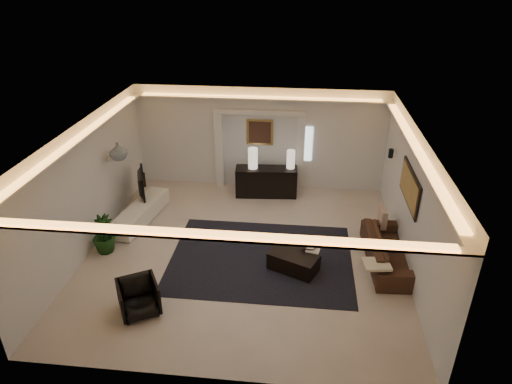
# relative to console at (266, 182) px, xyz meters

# --- Properties ---
(floor) EXTENTS (7.00, 7.00, 0.00)m
(floor) POSITION_rel_console_xyz_m (-0.24, -2.88, -0.40)
(floor) COLOR beige
(floor) RESTS_ON ground
(ceiling) EXTENTS (7.00, 7.00, 0.00)m
(ceiling) POSITION_rel_console_xyz_m (-0.24, -2.88, 2.50)
(ceiling) COLOR white
(ceiling) RESTS_ON ground
(wall_back) EXTENTS (7.00, 0.00, 7.00)m
(wall_back) POSITION_rel_console_xyz_m (-0.24, 0.62, 1.05)
(wall_back) COLOR silver
(wall_back) RESTS_ON ground
(wall_front) EXTENTS (7.00, 0.00, 7.00)m
(wall_front) POSITION_rel_console_xyz_m (-0.24, -6.38, 1.05)
(wall_front) COLOR silver
(wall_front) RESTS_ON ground
(wall_left) EXTENTS (0.00, 7.00, 7.00)m
(wall_left) POSITION_rel_console_xyz_m (-3.74, -2.88, 1.05)
(wall_left) COLOR silver
(wall_left) RESTS_ON ground
(wall_right) EXTENTS (0.00, 7.00, 7.00)m
(wall_right) POSITION_rel_console_xyz_m (3.26, -2.88, 1.05)
(wall_right) COLOR silver
(wall_right) RESTS_ON ground
(cove_soffit) EXTENTS (7.00, 7.00, 0.04)m
(cove_soffit) POSITION_rel_console_xyz_m (-0.24, -2.88, 2.22)
(cove_soffit) COLOR silver
(cove_soffit) RESTS_ON ceiling
(daylight_slit) EXTENTS (0.25, 0.03, 1.00)m
(daylight_slit) POSITION_rel_console_xyz_m (1.11, 0.60, 0.95)
(daylight_slit) COLOR white
(daylight_slit) RESTS_ON wall_back
(area_rug) EXTENTS (4.00, 3.00, 0.01)m
(area_rug) POSITION_rel_console_xyz_m (0.16, -3.08, -0.39)
(area_rug) COLOR black
(area_rug) RESTS_ON ground
(pilaster_left) EXTENTS (0.22, 0.20, 2.20)m
(pilaster_left) POSITION_rel_console_xyz_m (-1.39, 0.52, 0.70)
(pilaster_left) COLOR silver
(pilaster_left) RESTS_ON ground
(pilaster_right) EXTENTS (0.22, 0.20, 2.20)m
(pilaster_right) POSITION_rel_console_xyz_m (0.91, 0.52, 0.70)
(pilaster_right) COLOR silver
(pilaster_right) RESTS_ON ground
(alcove_header) EXTENTS (2.52, 0.20, 0.12)m
(alcove_header) POSITION_rel_console_xyz_m (-0.24, 0.52, 1.85)
(alcove_header) COLOR silver
(alcove_header) RESTS_ON wall_back
(painting_frame) EXTENTS (0.74, 0.04, 0.74)m
(painting_frame) POSITION_rel_console_xyz_m (-0.24, 0.59, 1.25)
(painting_frame) COLOR tan
(painting_frame) RESTS_ON wall_back
(painting_canvas) EXTENTS (0.62, 0.02, 0.62)m
(painting_canvas) POSITION_rel_console_xyz_m (-0.24, 0.56, 1.25)
(painting_canvas) COLOR #4C2D1E
(painting_canvas) RESTS_ON wall_back
(art_panel_frame) EXTENTS (0.04, 1.64, 0.74)m
(art_panel_frame) POSITION_rel_console_xyz_m (3.23, -2.58, 1.30)
(art_panel_frame) COLOR black
(art_panel_frame) RESTS_ON wall_right
(art_panel_gold) EXTENTS (0.02, 1.50, 0.62)m
(art_panel_gold) POSITION_rel_console_xyz_m (3.20, -2.58, 1.30)
(art_panel_gold) COLOR tan
(art_panel_gold) RESTS_ON wall_right
(wall_sconce) EXTENTS (0.12, 0.12, 0.22)m
(wall_sconce) POSITION_rel_console_xyz_m (3.14, -0.68, 1.28)
(wall_sconce) COLOR black
(wall_sconce) RESTS_ON wall_right
(wall_niche) EXTENTS (0.10, 0.55, 0.04)m
(wall_niche) POSITION_rel_console_xyz_m (-3.68, -1.48, 1.25)
(wall_niche) COLOR silver
(wall_niche) RESTS_ON wall_left
(console) EXTENTS (1.73, 0.65, 0.85)m
(console) POSITION_rel_console_xyz_m (0.00, 0.00, 0.00)
(console) COLOR black
(console) RESTS_ON ground
(lamp_left) EXTENTS (0.34, 0.34, 0.58)m
(lamp_left) POSITION_rel_console_xyz_m (-0.37, -0.02, 0.69)
(lamp_left) COLOR silver
(lamp_left) RESTS_ON console
(lamp_right) EXTENTS (0.27, 0.27, 0.51)m
(lamp_right) POSITION_rel_console_xyz_m (0.66, 0.10, 0.69)
(lamp_right) COLOR beige
(lamp_right) RESTS_ON console
(media_ledge) EXTENTS (0.89, 2.20, 0.40)m
(media_ledge) POSITION_rel_console_xyz_m (-3.03, -1.75, -0.17)
(media_ledge) COLOR #EEE6CF
(media_ledge) RESTS_ON ground
(tv) EXTENTS (1.09, 0.52, 0.64)m
(tv) POSITION_rel_console_xyz_m (-3.26, -1.13, 0.37)
(tv) COLOR black
(tv) RESTS_ON media_ledge
(figurine) EXTENTS (0.18, 0.18, 0.39)m
(figurine) POSITION_rel_console_xyz_m (-3.30, -0.68, 0.24)
(figurine) COLOR black
(figurine) RESTS_ON media_ledge
(ginger_jar) EXTENTS (0.48, 0.48, 0.43)m
(ginger_jar) POSITION_rel_console_xyz_m (-3.39, -1.75, 1.48)
(ginger_jar) COLOR slate
(ginger_jar) RESTS_ON wall_niche
(plant) EXTENTS (0.57, 0.57, 0.89)m
(plant) POSITION_rel_console_xyz_m (-3.39, -3.16, 0.05)
(plant) COLOR black
(plant) RESTS_ON ground
(sofa) EXTENTS (2.21, 0.95, 0.64)m
(sofa) POSITION_rel_console_xyz_m (2.91, -2.93, -0.08)
(sofa) COLOR #4F2719
(sofa) RESTS_ON ground
(throw_blanket) EXTENTS (0.58, 0.49, 0.06)m
(throw_blanket) POSITION_rel_console_xyz_m (2.52, -3.79, 0.15)
(throw_blanket) COLOR white
(throw_blanket) RESTS_ON sofa
(throw_pillow) EXTENTS (0.16, 0.46, 0.45)m
(throw_pillow) POSITION_rel_console_xyz_m (2.91, -1.90, 0.15)
(throw_pillow) COLOR #C8A78C
(throw_pillow) RESTS_ON sofa
(coffee_table) EXTENTS (1.15, 0.92, 0.38)m
(coffee_table) POSITION_rel_console_xyz_m (0.88, -3.41, -0.20)
(coffee_table) COLOR black
(coffee_table) RESTS_ON ground
(bowl) EXTENTS (0.40, 0.40, 0.08)m
(bowl) POSITION_rel_console_xyz_m (1.20, -3.13, 0.05)
(bowl) COLOR black
(bowl) RESTS_ON coffee_table
(magazine) EXTENTS (0.32, 0.26, 0.03)m
(magazine) POSITION_rel_console_xyz_m (1.28, -3.23, 0.02)
(magazine) COLOR silver
(magazine) RESTS_ON coffee_table
(armchair) EXTENTS (0.97, 0.98, 0.66)m
(armchair) POSITION_rel_console_xyz_m (-1.95, -5.01, -0.07)
(armchair) COLOR black
(armchair) RESTS_ON ground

